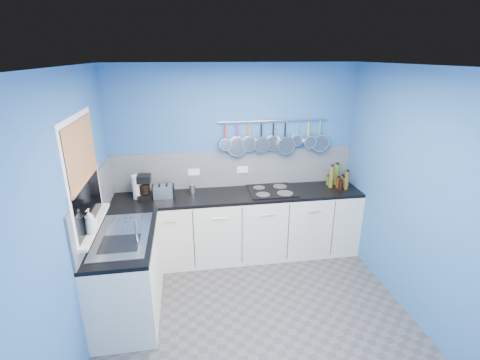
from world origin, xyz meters
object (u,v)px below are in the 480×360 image
object	(u,v)px
coffee_maker	(145,187)
toaster	(163,191)
soap_bottle_a	(90,221)
canister	(192,189)
soap_bottle_b	(91,222)
hob	(272,191)
paper_towel	(138,187)

from	to	relation	value
coffee_maker	toaster	world-z (taller)	coffee_maker
soap_bottle_a	canister	xyz separation A→B (m)	(0.95, 1.22, -0.21)
soap_bottle_b	canister	bearing A→B (deg)	51.13
soap_bottle_a	coffee_maker	world-z (taller)	soap_bottle_a
toaster	coffee_maker	bearing A→B (deg)	172.67
hob	paper_towel	bearing A→B (deg)	178.88
soap_bottle_a	toaster	size ratio (longest dim) A/B	0.96
soap_bottle_a	paper_towel	distance (m)	1.18
soap_bottle_a	paper_towel	world-z (taller)	soap_bottle_a
soap_bottle_a	canister	bearing A→B (deg)	52.11
paper_towel	coffee_maker	world-z (taller)	coffee_maker
paper_towel	hob	xyz separation A→B (m)	(1.69, -0.03, -0.14)
coffee_maker	hob	distance (m)	1.62
coffee_maker	toaster	size ratio (longest dim) A/B	1.20
soap_bottle_b	coffee_maker	world-z (taller)	soap_bottle_b
coffee_maker	hob	size ratio (longest dim) A/B	0.50
coffee_maker	canister	world-z (taller)	coffee_maker
coffee_maker	hob	world-z (taller)	coffee_maker
coffee_maker	canister	distance (m)	0.60
soap_bottle_a	soap_bottle_b	xyz separation A→B (m)	(0.00, 0.04, -0.03)
paper_towel	hob	distance (m)	1.70
hob	soap_bottle_a	bearing A→B (deg)	-150.63
coffee_maker	hob	xyz separation A→B (m)	(1.61, -0.02, -0.14)
coffee_maker	toaster	xyz separation A→B (m)	(0.22, -0.01, -0.07)
paper_towel	soap_bottle_b	bearing A→B (deg)	-104.38
toaster	canister	size ratio (longest dim) A/B	2.17
canister	toaster	bearing A→B (deg)	-164.75
soap_bottle_a	paper_towel	size ratio (longest dim) A/B	0.80
soap_bottle_b	paper_towel	size ratio (longest dim) A/B	0.58
soap_bottle_a	paper_towel	bearing A→B (deg)	76.13
hob	coffee_maker	bearing A→B (deg)	179.31
paper_towel	hob	size ratio (longest dim) A/B	0.50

